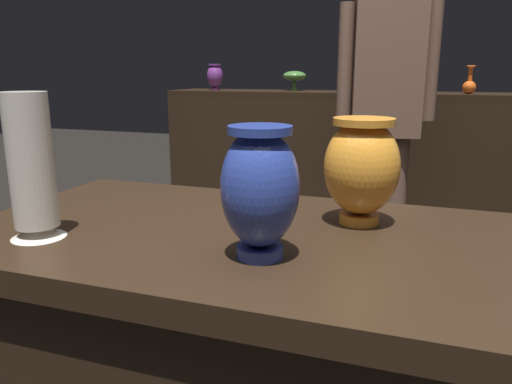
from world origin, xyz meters
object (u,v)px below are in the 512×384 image
Objects in this scene: visitor_center_back at (385,104)px; shelf_vase_right at (469,85)px; shelf_vase_far_left at (215,76)px; vase_left_accent at (32,170)px; shelf_vase_center at (375,81)px; vase_centerpiece at (260,188)px; shelf_vase_left at (294,76)px; vase_tall_behind at (362,167)px.

shelf_vase_right is at bearing -139.38° from visitor_center_back.
visitor_center_back reaches higher than shelf_vase_right.
shelf_vase_far_left is 0.10× the size of visitor_center_back.
vase_left_accent is 1.65× the size of shelf_vase_far_left.
visitor_center_back is at bearing 74.01° from vase_left_accent.
shelf_vase_right is at bearing -7.86° from shelf_vase_center.
shelf_vase_center is at bearing -91.40° from visitor_center_back.
vase_centerpiece is 1.10× the size of shelf_vase_center.
visitor_center_back is at bearing -47.34° from shelf_vase_left.
shelf_vase_center is at bearing 172.14° from shelf_vase_right.
shelf_vase_far_left is 1.12× the size of shelf_vase_left.
shelf_vase_center is (1.04, 0.01, -0.03)m from shelf_vase_far_left.
visitor_center_back is at bearing -127.00° from shelf_vase_right.
vase_left_accent is 1.82× the size of shelf_vase_right.
shelf_vase_right reaches higher than vase_left_accent.
vase_tall_behind is 0.65m from vase_left_accent.
shelf_vase_far_left is at bearing -169.62° from shelf_vase_left.
vase_tall_behind is 2.07m from shelf_vase_center.
vase_left_accent reaches higher than vase_tall_behind.
shelf_vase_center reaches higher than vase_left_accent.
shelf_vase_far_left is (-0.66, 2.35, 0.15)m from vase_left_accent.
shelf_vase_far_left is (-1.10, 2.31, 0.16)m from vase_centerpiece.
vase_tall_behind is 2.40m from shelf_vase_far_left.
vase_tall_behind is at bearing 80.63° from visitor_center_back.
shelf_vase_far_left is 1.31m from visitor_center_back.
vase_tall_behind is 2.27m from shelf_vase_left.
shelf_vase_right is 0.09× the size of visitor_center_back.
visitor_center_back reaches higher than shelf_vase_center.
shelf_vase_far_left is at bearing 121.03° from vase_tall_behind.
shelf_vase_left is (-0.58, 2.40, 0.16)m from vase_centerpiece.
vase_centerpiece is 2.48m from shelf_vase_left.
shelf_vase_center is (-0.19, 2.06, 0.13)m from vase_tall_behind.
shelf_vase_right is (1.56, -0.06, -0.04)m from shelf_vase_far_left.
shelf_vase_far_left reaches higher than shelf_vase_left.
shelf_vase_far_left is (-1.23, 2.05, 0.16)m from vase_tall_behind.
shelf_vase_far_left reaches higher than vase_left_accent.
shelf_vase_center reaches higher than shelf_vase_left.
shelf_vase_right is (0.52, -0.07, -0.02)m from shelf_vase_center.
vase_centerpiece is at bearing -117.95° from vase_tall_behind.
shelf_vase_center is at bearing 91.43° from vase_centerpiece.
shelf_vase_left is 0.95m from visitor_center_back.
vase_left_accent is 0.17× the size of visitor_center_back.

